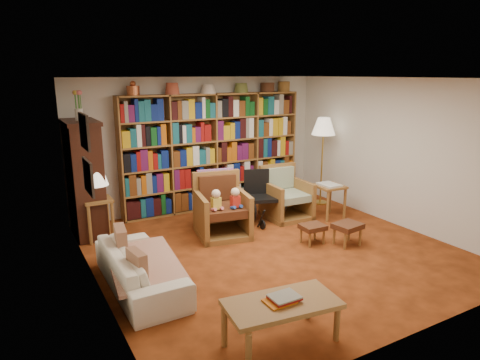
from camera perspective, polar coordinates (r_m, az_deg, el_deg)
floor at (r=6.51m, az=4.23°, el=-9.18°), size 5.00×5.00×0.00m
ceiling at (r=5.99m, az=4.67°, el=13.38°), size 5.00×5.00×0.00m
wall_back at (r=8.29m, az=-5.24°, el=4.88°), size 5.00×0.00×5.00m
wall_front at (r=4.36m, az=23.06°, el=-4.70°), size 5.00×0.00×5.00m
wall_left at (r=5.21m, az=-19.11°, el=-1.38°), size 0.00×5.00×5.00m
wall_right at (r=7.78m, az=19.96°, el=3.48°), size 0.00×5.00×5.00m
bookshelf at (r=8.23m, az=-3.46°, el=4.28°), size 3.60×0.30×2.42m
curio_cabinet at (r=7.23m, az=-19.99°, el=0.32°), size 0.50×0.95×2.40m
framed_pictures at (r=5.42m, az=-19.79°, el=3.22°), size 0.03×0.52×0.97m
sofa at (r=5.46m, az=-13.15°, el=-11.31°), size 1.80×0.71×0.52m
sofa_throw at (r=5.46m, az=-12.67°, el=-10.86°), size 0.96×1.57×0.04m
cushion_left at (r=5.67m, az=-15.56°, el=-8.42°), size 0.18×0.42×0.41m
cushion_right at (r=5.04m, az=-13.56°, el=-11.18°), size 0.16×0.36×0.35m
side_table_lamp at (r=7.06m, az=-18.38°, el=-3.77°), size 0.43×0.43×0.67m
table_lamp at (r=6.92m, az=-18.71°, el=0.36°), size 0.38×0.38×0.51m
armchair_leather at (r=6.98m, az=-2.78°, el=-3.92°), size 0.96×0.99×1.02m
armchair_sage at (r=7.86m, az=5.84°, el=-2.34°), size 0.79×0.82×0.93m
wheelchair at (r=7.54m, az=2.72°, el=-2.48°), size 0.57×0.74×0.92m
floor_lamp at (r=8.53m, az=11.07°, el=6.59°), size 0.46×0.46×1.73m
side_table_papers at (r=7.89m, az=11.85°, el=-1.45°), size 0.50×0.50×0.63m
footstool_a at (r=6.71m, az=9.67°, el=-6.35°), size 0.38×0.33×0.31m
footstool_b at (r=6.76m, az=14.16°, el=-6.15°), size 0.45×0.40×0.34m
coffee_table at (r=4.29m, az=5.59°, el=-16.44°), size 1.16×0.68×0.50m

